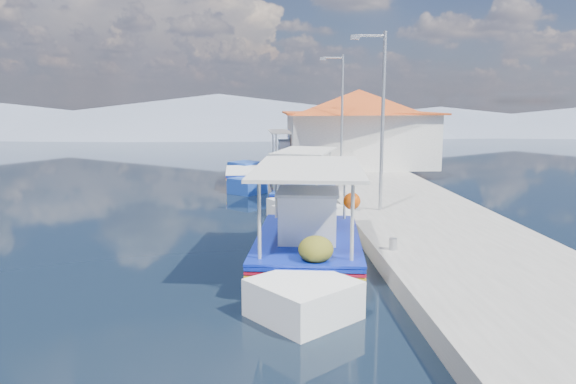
{
  "coord_description": "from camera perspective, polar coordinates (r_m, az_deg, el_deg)",
  "views": [
    {
      "loc": [
        0.45,
        -15.9,
        4.22
      ],
      "look_at": [
        1.35,
        1.17,
        1.3
      ],
      "focal_mm": 33.16,
      "sensor_mm": 36.0,
      "label": 1
    }
  ],
  "objects": [
    {
      "name": "mountain_ridge",
      "position": [
        72.19,
        1.84,
        7.97
      ],
      "size": [
        171.4,
        96.0,
        5.5
      ],
      "color": "slate",
      "rests_on": "ground"
    },
    {
      "name": "lamp_post_far",
      "position": [
        27.2,
        5.62,
        8.88
      ],
      "size": [
        1.21,
        0.14,
        6.0
      ],
      "color": "#A5A8AD",
      "rests_on": "quay"
    },
    {
      "name": "harbor_building",
      "position": [
        31.46,
        7.56,
        6.99
      ],
      "size": [
        10.49,
        10.49,
        4.4
      ],
      "color": "white",
      "rests_on": "quay"
    },
    {
      "name": "quay",
      "position": [
        22.91,
        10.78,
        -0.45
      ],
      "size": [
        5.0,
        44.0,
        0.5
      ],
      "primitive_type": "cube",
      "color": "#A5A19B",
      "rests_on": "ground"
    },
    {
      "name": "main_caique",
      "position": [
        13.7,
        2.09,
        -5.79
      ],
      "size": [
        3.23,
        8.81,
        2.92
      ],
      "rotation": [
        0.0,
        0.0,
        0.12
      ],
      "color": "white",
      "rests_on": "ground"
    },
    {
      "name": "caique_green_canopy",
      "position": [
        21.98,
        1.75,
        -0.38
      ],
      "size": [
        3.27,
        6.42,
        2.51
      ],
      "rotation": [
        0.0,
        0.0,
        0.3
      ],
      "color": "white",
      "rests_on": "ground"
    },
    {
      "name": "caique_blue_hull",
      "position": [
        27.16,
        -4.48,
        1.43
      ],
      "size": [
        2.19,
        6.77,
        1.21
      ],
      "rotation": [
        0.0,
        0.0,
        -0.05
      ],
      "color": "#1C44A8",
      "rests_on": "ground"
    },
    {
      "name": "lamp_post_near",
      "position": [
        18.35,
        9.85,
        8.41
      ],
      "size": [
        1.21,
        0.14,
        6.0
      ],
      "color": "#A5A8AD",
      "rests_on": "quay"
    },
    {
      "name": "caique_far",
      "position": [
        31.81,
        0.16,
        3.01
      ],
      "size": [
        2.46,
        7.9,
        2.77
      ],
      "rotation": [
        0.0,
        0.0,
        -0.02
      ],
      "color": "white",
      "rests_on": "ground"
    },
    {
      "name": "ground",
      "position": [
        16.45,
        -4.52,
        -5.19
      ],
      "size": [
        160.0,
        160.0,
        0.0
      ],
      "primitive_type": "plane",
      "color": "black",
      "rests_on": "ground"
    },
    {
      "name": "bollards",
      "position": [
        21.71,
        5.89,
        0.18
      ],
      "size": [
        0.2,
        17.2,
        0.3
      ],
      "color": "#A5A8AD",
      "rests_on": "quay"
    }
  ]
}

